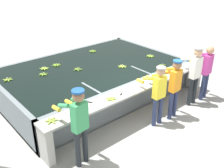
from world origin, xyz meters
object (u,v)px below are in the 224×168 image
(banana_bunch_floating_6, at_px, (163,66))
(knife_0, at_px, (122,93))
(banana_bunch_floating_1, at_px, (78,69))
(banana_bunch_floating_2, at_px, (43,74))
(banana_bunch_ledge_1, at_px, (51,121))
(banana_bunch_floating_8, at_px, (8,80))
(banana_bunch_floating_4, at_px, (150,56))
(knife_1, at_px, (93,103))
(worker_2, at_px, (174,84))
(banana_bunch_floating_3, at_px, (56,65))
(worker_4, at_px, (206,68))
(banana_bunch_ledge_2, at_px, (111,99))
(worker_0, at_px, (79,120))
(banana_bunch_floating_7, at_px, (122,66))
(banana_bunch_floating_0, at_px, (93,51))
(worker_3, at_px, (195,71))
(banana_bunch_floating_5, at_px, (44,68))
(banana_bunch_ledge_0, at_px, (164,73))
(worker_1, at_px, (158,91))

(banana_bunch_floating_6, bearing_deg, knife_0, -167.01)
(banana_bunch_floating_1, relative_size, banana_bunch_floating_2, 0.98)
(banana_bunch_ledge_1, height_order, knife_0, banana_bunch_ledge_1)
(banana_bunch_floating_8, bearing_deg, banana_bunch_floating_1, -18.78)
(banana_bunch_floating_4, distance_m, knife_0, 2.82)
(banana_bunch_floating_6, xyz_separation_m, knife_1, (-2.95, -0.42, -0.01))
(worker_2, distance_m, banana_bunch_floating_3, 3.59)
(worker_4, xyz_separation_m, knife_1, (-3.60, 0.64, -0.09))
(banana_bunch_floating_1, distance_m, banana_bunch_ledge_1, 2.70)
(worker_4, xyz_separation_m, banana_bunch_ledge_2, (-3.18, 0.50, -0.08))
(worker_0, relative_size, banana_bunch_floating_7, 6.12)
(banana_bunch_floating_0, xyz_separation_m, banana_bunch_floating_6, (0.79, -2.48, 0.00))
(knife_0, bearing_deg, worker_4, -11.54)
(banana_bunch_floating_0, xyz_separation_m, banana_bunch_floating_4, (1.16, -1.65, -0.00))
(banana_bunch_floating_4, bearing_deg, banana_bunch_ledge_1, -163.66)
(worker_3, xyz_separation_m, banana_bunch_ledge_2, (-2.64, 0.46, -0.13))
(worker_0, relative_size, worker_4, 1.04)
(banana_bunch_floating_4, distance_m, banana_bunch_floating_5, 3.46)
(worker_0, xyz_separation_m, knife_1, (0.77, 0.57, -0.15))
(worker_0, bearing_deg, banana_bunch_floating_2, 76.57)
(banana_bunch_floating_0, height_order, banana_bunch_floating_4, same)
(banana_bunch_floating_7, distance_m, banana_bunch_ledge_0, 1.29)
(worker_4, height_order, banana_bunch_floating_2, worker_4)
(worker_2, distance_m, banana_bunch_floating_6, 1.42)
(banana_bunch_floating_4, bearing_deg, banana_bunch_floating_2, 164.62)
(banana_bunch_floating_6, xyz_separation_m, knife_0, (-2.13, -0.49, -0.01))
(banana_bunch_floating_0, bearing_deg, banana_bunch_floating_6, -72.28)
(worker_3, bearing_deg, knife_1, 168.77)
(knife_0, bearing_deg, banana_bunch_floating_7, 47.07)
(banana_bunch_floating_8, bearing_deg, banana_bunch_ledge_1, -91.68)
(banana_bunch_floating_2, distance_m, banana_bunch_floating_6, 3.53)
(banana_bunch_floating_1, height_order, banana_bunch_floating_7, same)
(worker_1, relative_size, banana_bunch_floating_3, 5.64)
(banana_bunch_floating_5, bearing_deg, knife_0, -75.00)
(banana_bunch_floating_4, relative_size, banana_bunch_floating_6, 0.99)
(worker_2, relative_size, banana_bunch_floating_3, 5.80)
(banana_bunch_floating_5, xyz_separation_m, banana_bunch_floating_8, (-1.12, -0.07, 0.00))
(banana_bunch_floating_1, xyz_separation_m, banana_bunch_floating_2, (-0.94, 0.33, -0.00))
(banana_bunch_floating_7, xyz_separation_m, banana_bunch_ledge_2, (-1.56, -1.32, 0.00))
(banana_bunch_floating_2, height_order, banana_bunch_floating_5, same)
(banana_bunch_floating_2, relative_size, banana_bunch_floating_5, 1.01)
(worker_0, bearing_deg, banana_bunch_floating_6, 14.99)
(worker_3, bearing_deg, banana_bunch_ledge_2, 170.03)
(worker_2, xyz_separation_m, banana_bunch_floating_7, (-0.07, 1.86, -0.08))
(banana_bunch_floating_0, bearing_deg, banana_bunch_floating_3, -168.78)
(banana_bunch_ledge_0, bearing_deg, banana_bunch_floating_2, 140.41)
(banana_bunch_floating_2, bearing_deg, worker_1, -60.15)
(worker_0, relative_size, banana_bunch_ledge_2, 6.08)
(banana_bunch_ledge_0, relative_size, knife_1, 0.90)
(banana_bunch_ledge_0, bearing_deg, knife_1, -179.85)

